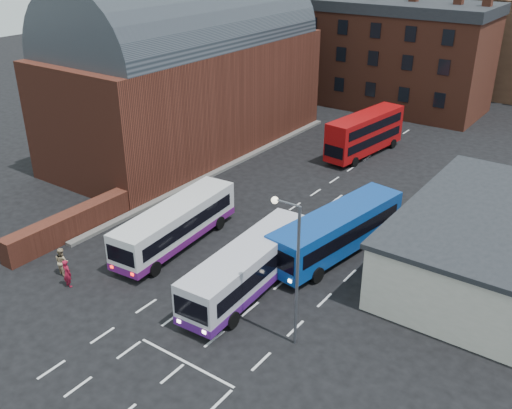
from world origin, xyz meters
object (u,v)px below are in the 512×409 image
Objects in this scene: bus_red_double at (365,133)px; bus_white_inbound at (249,265)px; pedestrian_beige at (62,261)px; bus_white_outbound at (176,222)px; pedestrian_red at (67,273)px; bus_blue at (338,229)px; street_lamp at (293,262)px.

bus_white_inbound is at bearing 107.58° from bus_red_double.
bus_red_double is at bearing -93.07° from pedestrian_beige.
bus_white_outbound reaches higher than pedestrian_red.
bus_blue reaches higher than bus_white_inbound.
pedestrian_red is at bearing 161.30° from pedestrian_beige.
bus_white_inbound is 1.07× the size of bus_red_double.
bus_white_outbound is at bearing 38.21° from bus_blue.
bus_red_double is (2.65, 23.22, 0.40)m from bus_white_outbound.
street_lamp is at bearing -24.01° from bus_white_outbound.
bus_white_inbound is at bearing 150.85° from street_lamp.
bus_red_double reaches higher than bus_white_inbound.
bus_blue is 17.01m from pedestrian_red.
pedestrian_beige is at bearing 23.75° from bus_white_inbound.
pedestrian_red is (-11.25, -12.73, -0.90)m from bus_blue.
bus_white_outbound is at bearing 90.72° from bus_red_double.
pedestrian_beige reaches higher than pedestrian_red.
pedestrian_red is at bearing -108.87° from bus_white_outbound.
pedestrian_red is (-9.07, -5.92, -0.83)m from bus_white_inbound.
bus_white_inbound is 6.02× the size of pedestrian_red.
pedestrian_beige is (-1.39, 0.70, 0.00)m from pedestrian_red.
street_lamp is (9.04, -27.31, 2.71)m from bus_red_double.
pedestrian_red is at bearing -165.90° from street_lamp.
pedestrian_beige is at bearing -24.23° from pedestrian_red.
bus_red_double reaches higher than bus_white_outbound.
bus_white_inbound is 11.72m from pedestrian_beige.
street_lamp is 4.43× the size of pedestrian_red.
pedestrian_red is (-4.54, -30.72, -1.21)m from bus_red_double.
bus_white_inbound is (7.18, -1.58, 0.02)m from bus_white_outbound.
bus_white_inbound is 0.95× the size of bus_blue.
bus_white_outbound is 7.35m from bus_white_inbound.
bus_blue reaches higher than pedestrian_red.
bus_blue is at bearing 117.70° from bus_red_double.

